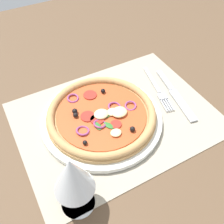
{
  "coord_description": "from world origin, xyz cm",
  "views": [
    {
      "loc": [
        21.09,
        36.43,
        47.85
      ],
      "look_at": [
        1.1,
        0.0,
        2.59
      ],
      "focal_mm": 41.43,
      "sensor_mm": 36.0,
      "label": 1
    }
  ],
  "objects_px": {
    "knife": "(175,94)",
    "fork": "(158,90)",
    "pizza": "(102,114)",
    "plate": "(102,119)",
    "wine_glass": "(72,177)"
  },
  "relations": [
    {
      "from": "plate",
      "to": "fork",
      "type": "bearing_deg",
      "value": -173.32
    },
    {
      "from": "plate",
      "to": "pizza",
      "type": "bearing_deg",
      "value": 113.82
    },
    {
      "from": "knife",
      "to": "fork",
      "type": "bearing_deg",
      "value": -130.66
    },
    {
      "from": "knife",
      "to": "wine_glass",
      "type": "bearing_deg",
      "value": -56.7
    },
    {
      "from": "plate",
      "to": "fork",
      "type": "xyz_separation_m",
      "value": [
        -0.18,
        -0.02,
        -0.0
      ]
    },
    {
      "from": "knife",
      "to": "wine_glass",
      "type": "height_order",
      "value": "wine_glass"
    },
    {
      "from": "fork",
      "to": "wine_glass",
      "type": "xyz_separation_m",
      "value": [
        0.31,
        0.18,
        0.1
      ]
    },
    {
      "from": "fork",
      "to": "wine_glass",
      "type": "relative_size",
      "value": 1.2
    },
    {
      "from": "plate",
      "to": "knife",
      "type": "height_order",
      "value": "plate"
    },
    {
      "from": "plate",
      "to": "knife",
      "type": "distance_m",
      "value": 0.21
    },
    {
      "from": "pizza",
      "to": "plate",
      "type": "bearing_deg",
      "value": -66.18
    },
    {
      "from": "plate",
      "to": "fork",
      "type": "distance_m",
      "value": 0.18
    },
    {
      "from": "wine_glass",
      "to": "knife",
      "type": "bearing_deg",
      "value": -157.15
    },
    {
      "from": "wine_glass",
      "to": "fork",
      "type": "bearing_deg",
      "value": -150.06
    },
    {
      "from": "pizza",
      "to": "wine_glass",
      "type": "distance_m",
      "value": 0.22
    }
  ]
}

